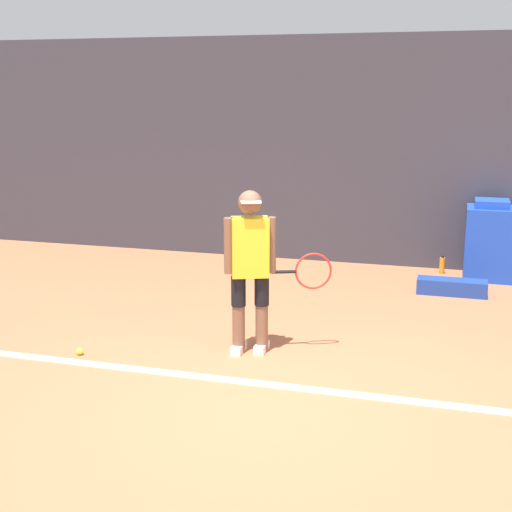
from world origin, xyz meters
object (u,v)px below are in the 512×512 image
at_px(covered_chair, 489,241).
at_px(water_bottle, 442,265).
at_px(equipment_bag, 452,287).
at_px(tennis_player, 252,265).
at_px(tennis_ball, 80,351).

height_order(covered_chair, water_bottle, covered_chair).
bearing_deg(equipment_bag, covered_chair, 64.91).
bearing_deg(covered_chair, tennis_player, -122.80).
bearing_deg(tennis_ball, covered_chair, 46.60).
xyz_separation_m(tennis_player, covered_chair, (2.23, 3.46, -0.36)).
bearing_deg(equipment_bag, tennis_player, -125.32).
bearing_deg(water_bottle, tennis_ball, -128.13).
distance_m(tennis_ball, covered_chair, 5.51).
height_order(tennis_player, covered_chair, tennis_player).
bearing_deg(tennis_ball, water_bottle, 51.87).
bearing_deg(equipment_bag, water_bottle, 98.34).
xyz_separation_m(tennis_player, equipment_bag, (1.80, 2.54, -0.76)).
relative_size(covered_chair, water_bottle, 4.24).
height_order(tennis_player, equipment_bag, tennis_player).
relative_size(tennis_player, equipment_bag, 1.87).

